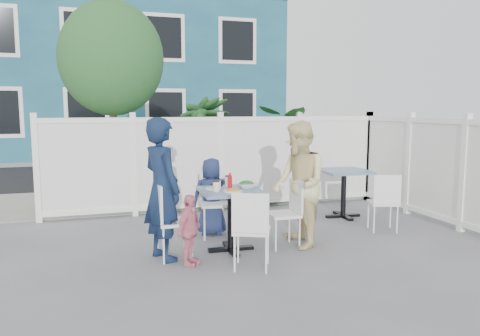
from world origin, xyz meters
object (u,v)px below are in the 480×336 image
object	(u,v)px
chair_near	(251,225)
boy	(212,196)
toddler	(189,230)
chair_back	(216,196)
spare_table	(344,181)
man	(162,189)
woman	(299,184)
main_table	(231,203)
utility_cabinet	(63,170)
chair_right	(289,208)
chair_left	(167,215)

from	to	relation	value
chair_near	boy	distance (m)	1.55
toddler	chair_back	bearing A→B (deg)	11.28
chair_back	chair_near	size ratio (longest dim) A/B	1.08
spare_table	man	xyz separation A→B (m)	(-3.07, -1.21, 0.23)
chair_near	toddler	xyz separation A→B (m)	(-0.60, 0.36, -0.10)
woman	toddler	world-z (taller)	woman
chair_near	main_table	bearing A→B (deg)	114.73
spare_table	toddler	size ratio (longest dim) A/B	0.96
utility_cabinet	main_table	bearing A→B (deg)	-69.30
spare_table	chair_near	size ratio (longest dim) A/B	0.89
chair_right	boy	world-z (taller)	boy
spare_table	chair_near	bearing A→B (deg)	-139.57
chair_left	spare_table	bearing A→B (deg)	108.73
boy	chair_right	bearing A→B (deg)	148.33
spare_table	woman	world-z (taller)	woman
utility_cabinet	boy	xyz separation A→B (m)	(2.08, -3.06, -0.07)
chair_right	boy	size ratio (longest dim) A/B	0.80
chair_near	woman	world-z (taller)	woman
toddler	woman	bearing A→B (deg)	-38.89
spare_table	chair_left	distance (m)	3.26
spare_table	boy	world-z (taller)	boy
spare_table	chair_left	world-z (taller)	chair_left
utility_cabinet	woman	distance (m)	4.95
chair_near	toddler	distance (m)	0.71
utility_cabinet	chair_near	bearing A→B (deg)	-73.23
main_table	woman	xyz separation A→B (m)	(0.87, -0.08, 0.21)
boy	man	bearing A→B (deg)	62.07
chair_back	man	world-z (taller)	man
spare_table	woman	distance (m)	1.84
main_table	chair_right	world-z (taller)	chair_right
chair_near	woman	xyz separation A→B (m)	(0.86, 0.66, 0.29)
utility_cabinet	main_table	size ratio (longest dim) A/B	1.58
man	boy	world-z (taller)	man
main_table	utility_cabinet	bearing A→B (deg)	118.66
spare_table	man	size ratio (longest dim) A/B	0.47
utility_cabinet	main_table	xyz separation A→B (m)	(2.12, -3.87, -0.01)
toddler	man	bearing A→B (deg)	76.62
utility_cabinet	chair_back	bearing A→B (deg)	-63.78
chair_left	chair_back	xyz separation A→B (m)	(0.80, 0.82, 0.03)
utility_cabinet	spare_table	size ratio (longest dim) A/B	1.57
chair_left	chair_near	bearing A→B (deg)	46.71
chair_left	chair_right	size ratio (longest dim) A/B	1.04
spare_table	man	world-z (taller)	man
main_table	woman	world-z (taller)	woman
woman	man	bearing A→B (deg)	-85.29
man	toddler	bearing A→B (deg)	-164.10
main_table	chair_near	bearing A→B (deg)	-89.38
spare_table	chair_back	distance (m)	2.26
chair_back	woman	distance (m)	1.22
woman	chair_back	bearing A→B (deg)	-128.03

